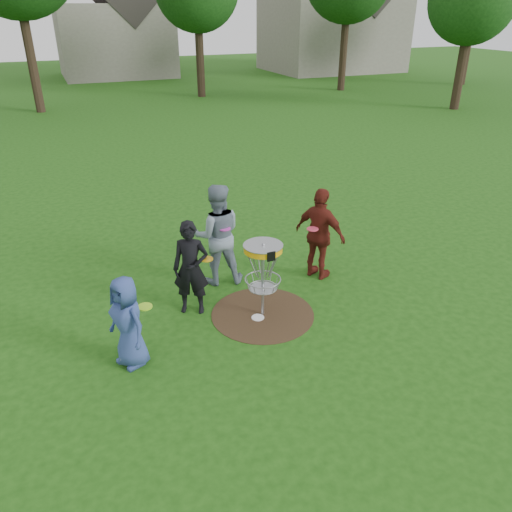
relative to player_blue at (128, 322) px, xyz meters
name	(u,v)px	position (x,y,z in m)	size (l,w,h in m)	color
ground	(263,314)	(2.33, 0.44, -0.72)	(100.00, 100.00, 0.00)	#19470F
dirt_patch	(263,314)	(2.33, 0.44, -0.72)	(1.80, 1.80, 0.01)	#47331E
player_blue	(128,322)	(0.00, 0.00, 0.00)	(0.71, 0.46, 1.45)	navy
player_black	(191,268)	(1.25, 1.03, 0.12)	(0.62, 0.40, 1.69)	black
player_grey	(217,235)	(2.01, 1.88, 0.26)	(0.96, 0.75, 1.97)	slate
player_maroon	(320,234)	(3.89, 1.28, 0.19)	(1.07, 0.45, 1.83)	maroon
disc_on_grass	(258,318)	(2.20, 0.36, -0.72)	(0.22, 0.22, 0.02)	white
disc_golf_basket	(263,262)	(2.33, 0.44, 0.30)	(0.66, 0.67, 1.38)	#9EA0A5
held_discs	(227,253)	(1.87, 0.93, 0.34)	(3.59, 1.77, 0.34)	#96E319
house_row	(141,17)	(7.11, 33.51, 3.42)	(44.50, 10.65, 11.62)	gray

